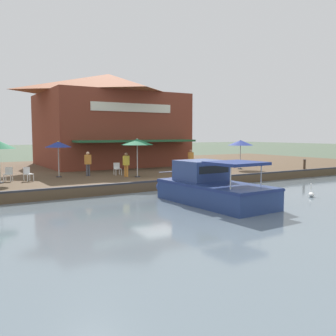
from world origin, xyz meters
name	(u,v)px	position (x,y,z in m)	size (l,w,h in m)	color
ground_plane	(157,192)	(0.00, 0.00, 0.00)	(220.00, 220.00, 0.00)	#4C5B47
quay_deck	(93,171)	(-11.00, 0.00, 0.30)	(22.00, 56.00, 0.60)	brown
quay_edge_fender	(157,181)	(-0.10, 0.00, 0.65)	(0.20, 50.40, 0.10)	#2D2D33
waterfront_restaurant	(109,119)	(-13.70, 2.62, 4.86)	(12.01, 12.56, 8.39)	brown
patio_umbrella_back_row	(137,142)	(-2.92, 0.13, 2.93)	(2.15, 2.15, 2.57)	#B7B7B7
patio_umbrella_by_entrance	(58,145)	(-5.67, -4.31, 2.76)	(1.72, 1.72, 2.40)	#B7B7B7
patio_umbrella_mid_patio_right	(241,143)	(-3.78, 9.93, 2.74)	(2.04, 2.04, 2.40)	#B7B7B7
cafe_chair_far_corner_seat	(8,173)	(-5.01, -7.53, 1.08)	(0.58, 0.58, 0.85)	white
cafe_chair_beside_entrance	(199,169)	(-1.38, 4.05, 1.08)	(0.57, 0.57, 0.85)	white
cafe_chair_mid_patio	(28,173)	(-4.51, -6.50, 1.08)	(0.57, 0.57, 0.85)	white
cafe_chair_under_first_umbrella	(117,168)	(-4.93, -0.44, 1.08)	(0.46, 0.46, 0.85)	white
person_near_entrance	(126,162)	(-3.52, -0.40, 1.61)	(0.46, 0.46, 1.62)	orange
person_mid_patio	(88,161)	(-5.28, -2.44, 1.64)	(0.47, 0.47, 1.66)	#4C4C56
person_at_quay_edge	(191,157)	(-4.90, 5.79, 1.62)	(0.46, 0.46, 1.64)	#B23338
motorboat_fourth_along	(205,187)	(4.39, 0.26, 0.81)	(7.30, 3.03, 2.13)	navy
mooring_post	(304,165)	(-0.35, 13.55, 1.04)	(0.22, 0.22, 0.86)	#473323
swan	(311,194)	(6.17, 6.05, 0.23)	(0.60, 0.59, 0.69)	white
tree_downstream_bank	(63,113)	(-19.68, -0.05, 5.67)	(4.94, 4.70, 7.55)	brown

